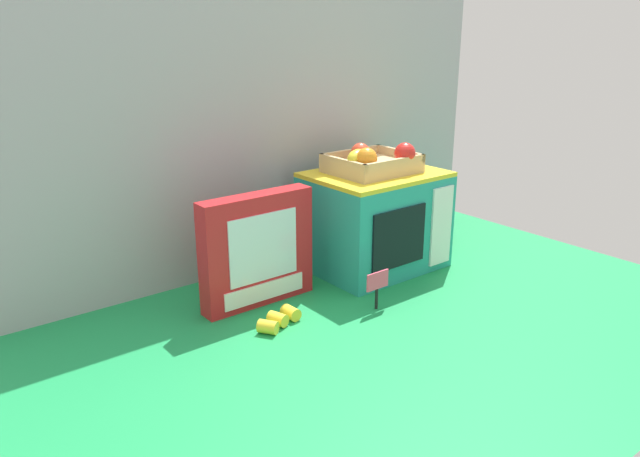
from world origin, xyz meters
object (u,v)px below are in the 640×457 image
toy_microwave (375,220)px  cookie_set_box (257,250)px  food_groups_crate (373,162)px  price_sign (377,284)px  loose_toy_banana (279,319)px  loose_toy_apple (438,232)px

toy_microwave → cookie_set_box: bearing=-179.8°
food_groups_crate → price_sign: food_groups_crate is taller
loose_toy_banana → loose_toy_apple: size_ratio=1.82×
toy_microwave → price_sign: (-0.19, -0.22, -0.08)m
toy_microwave → loose_toy_apple: 0.33m
toy_microwave → loose_toy_apple: (0.31, 0.02, -0.11)m
cookie_set_box → price_sign: size_ratio=3.06×
loose_toy_apple → toy_microwave: bearing=-176.0°
cookie_set_box → loose_toy_apple: size_ratio=4.38×
food_groups_crate → cookie_set_box: food_groups_crate is taller
food_groups_crate → loose_toy_banana: size_ratio=1.82×
food_groups_crate → cookie_set_box: 0.43m
loose_toy_banana → food_groups_crate: bearing=18.5°
food_groups_crate → loose_toy_banana: (-0.42, -0.14, -0.30)m
food_groups_crate → price_sign: bearing=-129.2°
price_sign → cookie_set_box: bearing=134.1°
food_groups_crate → loose_toy_banana: bearing=-161.5°
loose_toy_banana → loose_toy_apple: loose_toy_apple is taller
loose_toy_banana → loose_toy_apple: (0.75, 0.16, 0.02)m
cookie_set_box → loose_toy_apple: 0.72m
food_groups_crate → loose_toy_apple: size_ratio=3.32×
cookie_set_box → loose_toy_apple: (0.71, 0.02, -0.11)m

